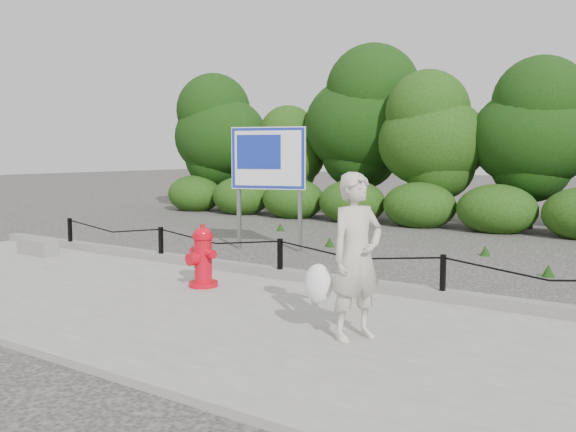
% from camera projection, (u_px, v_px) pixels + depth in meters
% --- Properties ---
extents(ground, '(90.00, 90.00, 0.00)m').
position_uv_depth(ground, '(280.00, 284.00, 9.09)').
color(ground, '#2D2B28').
rests_on(ground, ground).
extents(sidewalk, '(14.00, 4.00, 0.08)m').
position_uv_depth(sidewalk, '(186.00, 310.00, 7.44)').
color(sidewalk, gray).
rests_on(sidewalk, ground).
extents(curb, '(14.00, 0.22, 0.14)m').
position_uv_depth(curb, '(282.00, 273.00, 9.11)').
color(curb, slate).
rests_on(curb, sidewalk).
extents(chain_barrier, '(10.06, 0.06, 0.60)m').
position_uv_depth(chain_barrier, '(280.00, 253.00, 9.04)').
color(chain_barrier, black).
rests_on(chain_barrier, sidewalk).
extents(treeline, '(20.25, 3.85, 5.03)m').
position_uv_depth(treeline, '(452.00, 130.00, 16.49)').
color(treeline, black).
rests_on(treeline, ground).
extents(fire_hydrant, '(0.47, 0.49, 0.88)m').
position_uv_depth(fire_hydrant, '(203.00, 257.00, 8.49)').
color(fire_hydrant, red).
rests_on(fire_hydrant, sidewalk).
extents(pedestrian, '(0.81, 0.72, 1.68)m').
position_uv_depth(pedestrian, '(354.00, 258.00, 6.07)').
color(pedestrian, beige).
rests_on(pedestrian, sidewalk).
extents(concrete_block, '(0.88, 0.32, 0.28)m').
position_uv_depth(concrete_block, '(38.00, 247.00, 11.17)').
color(concrete_block, gray).
rests_on(concrete_block, sidewalk).
extents(advertising_sign, '(1.48, 0.53, 2.45)m').
position_uv_depth(advertising_sign, '(268.00, 164.00, 11.98)').
color(advertising_sign, slate).
rests_on(advertising_sign, ground).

